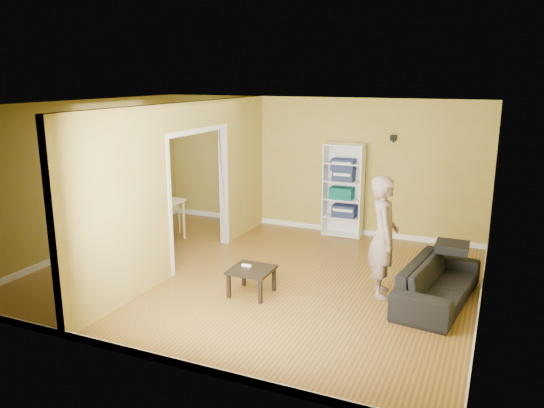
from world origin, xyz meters
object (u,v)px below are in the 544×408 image
(sofa, at_px, (438,277))
(chair_near, at_px, (130,225))
(coffee_table, at_px, (252,272))
(bookshelf, at_px, (344,190))
(chair_far, at_px, (167,207))
(person, at_px, (384,226))
(dining_table, at_px, (146,205))
(chair_left, at_px, (111,213))

(sofa, relative_size, chair_near, 2.02)
(sofa, bearing_deg, coffee_table, 115.50)
(bookshelf, bearing_deg, chair_far, -158.39)
(sofa, relative_size, person, 0.96)
(person, height_order, chair_near, person)
(bookshelf, xyz_separation_m, dining_table, (-3.22, -1.82, -0.19))
(person, distance_m, bookshelf, 2.89)
(coffee_table, bearing_deg, chair_far, 143.96)
(person, relative_size, coffee_table, 3.48)
(bookshelf, relative_size, chair_far, 1.67)
(chair_left, height_order, chair_near, chair_near)
(sofa, relative_size, coffee_table, 3.35)
(coffee_table, bearing_deg, person, 23.29)
(chair_far, bearing_deg, sofa, -169.68)
(person, height_order, chair_left, person)
(chair_far, bearing_deg, bookshelf, -134.43)
(person, relative_size, chair_far, 1.89)
(chair_far, bearing_deg, person, -172.53)
(sofa, height_order, coffee_table, sofa)
(dining_table, xyz_separation_m, chair_far, (0.05, 0.57, -0.16))
(sofa, xyz_separation_m, chair_left, (-6.09, 0.67, 0.08))
(sofa, height_order, person, person)
(sofa, relative_size, bookshelf, 1.09)
(chair_far, bearing_deg, dining_table, 108.48)
(bookshelf, height_order, chair_left, bookshelf)
(coffee_table, relative_size, chair_left, 0.64)
(sofa, relative_size, chair_left, 2.16)
(person, xyz_separation_m, chair_near, (-4.40, 0.11, -0.52))
(person, xyz_separation_m, chair_left, (-5.34, 0.72, -0.55))
(coffee_table, distance_m, chair_near, 2.86)
(chair_near, bearing_deg, sofa, -6.00)
(sofa, height_order, bookshelf, bookshelf)
(chair_left, xyz_separation_m, chair_near, (0.94, -0.61, 0.03))
(person, xyz_separation_m, coffee_table, (-1.67, -0.72, -0.67))
(bookshelf, bearing_deg, person, -63.17)
(bookshelf, relative_size, chair_left, 1.99)
(bookshelf, bearing_deg, chair_left, -155.27)
(chair_left, bearing_deg, dining_table, 98.94)
(coffee_table, distance_m, chair_far, 3.47)
(dining_table, relative_size, chair_left, 1.38)
(bookshelf, distance_m, chair_far, 3.42)
(person, height_order, coffee_table, person)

